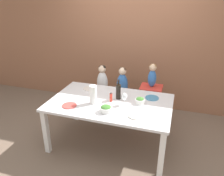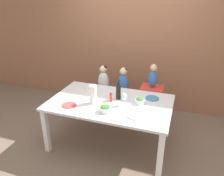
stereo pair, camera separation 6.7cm
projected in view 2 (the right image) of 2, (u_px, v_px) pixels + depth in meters
name	position (u px, v px, depth m)	size (l,w,h in m)	color
ground_plane	(110.00, 142.00, 3.46)	(14.00, 14.00, 0.00)	#705B4C
wall_back	(135.00, 40.00, 4.18)	(10.00, 0.06, 2.70)	#8E5B42
dining_table	(110.00, 106.00, 3.20)	(1.75, 1.08, 0.73)	silver
chair_far_left	(104.00, 97.00, 4.12)	(0.44, 0.38, 0.45)	silver
chair_far_center	(123.00, 99.00, 4.01)	(0.44, 0.38, 0.45)	silver
chair_right_highchair	(152.00, 95.00, 3.78)	(0.37, 0.32, 0.70)	silver
person_child_left	(103.00, 80.00, 3.98)	(0.20, 0.16, 0.55)	silver
person_child_center	(123.00, 82.00, 3.87)	(0.20, 0.16, 0.55)	#3366B2
person_baby_right	(153.00, 75.00, 3.63)	(0.14, 0.13, 0.41)	#3366B2
wine_bottle	(118.00, 91.00, 3.21)	(0.07, 0.07, 0.30)	black
paper_towel_roll	(93.00, 94.00, 3.07)	(0.10, 0.10, 0.27)	white
wine_glass_near	(124.00, 97.00, 3.02)	(0.08, 0.08, 0.18)	white
salad_bowl_large	(105.00, 109.00, 2.88)	(0.16, 0.16, 0.09)	white
salad_bowl_small	(140.00, 101.00, 3.09)	(0.13, 0.13, 0.09)	white
dinner_plate_front_left	(69.00, 105.00, 3.06)	(0.20, 0.20, 0.01)	#D14C47
dinner_plate_back_left	(90.00, 88.00, 3.59)	(0.20, 0.20, 0.01)	silver
dinner_plate_back_right	(152.00, 98.00, 3.25)	(0.20, 0.20, 0.01)	teal
dinner_plate_front_right	(135.00, 116.00, 2.78)	(0.20, 0.20, 0.01)	silver
condiment_bottle_hot_sauce	(111.00, 97.00, 3.15)	(0.04, 0.04, 0.15)	red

